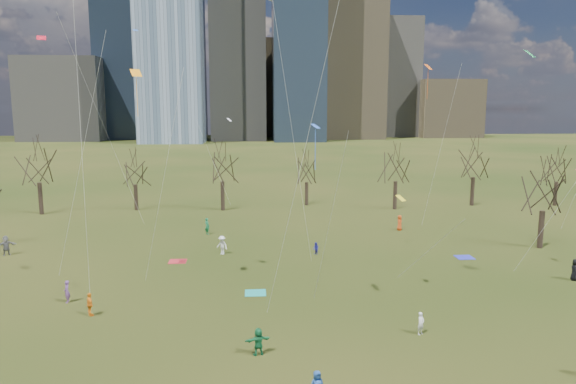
{
  "coord_description": "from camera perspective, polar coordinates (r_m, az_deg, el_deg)",
  "views": [
    {
      "loc": [
        -3.12,
        -30.32,
        13.88
      ],
      "look_at": [
        0.0,
        12.0,
        7.0
      ],
      "focal_mm": 32.0,
      "sensor_mm": 36.0,
      "label": 1
    }
  ],
  "objects": [
    {
      "name": "ground",
      "position": [
        33.49,
        1.56,
        -15.28
      ],
      "size": [
        500.0,
        500.0,
        0.0
      ],
      "primitive_type": "plane",
      "color": "black",
      "rests_on": "ground"
    },
    {
      "name": "downtown_skyline",
      "position": [
        242.27,
        -4.18,
        15.14
      ],
      "size": [
        212.5,
        78.0,
        118.0
      ],
      "color": "slate",
      "rests_on": "ground"
    },
    {
      "name": "bare_tree_row",
      "position": [
        68.05,
        -1.64,
        2.65
      ],
      "size": [
        113.04,
        29.8,
        9.5
      ],
      "color": "black",
      "rests_on": "ground"
    },
    {
      "name": "blanket_teal",
      "position": [
        39.94,
        -3.64,
        -11.12
      ],
      "size": [
        1.6,
        1.5,
        0.03
      ],
      "primitive_type": "cube",
      "color": "teal",
      "rests_on": "ground"
    },
    {
      "name": "blanket_navy",
      "position": [
        51.68,
        19.01,
        -6.87
      ],
      "size": [
        1.6,
        1.5,
        0.03
      ],
      "primitive_type": "cube",
      "color": "#272EB7",
      "rests_on": "ground"
    },
    {
      "name": "blanket_crimson",
      "position": [
        48.7,
        -12.15,
        -7.54
      ],
      "size": [
        1.6,
        1.5,
        0.03
      ],
      "primitive_type": "cube",
      "color": "#B4242C",
      "rests_on": "ground"
    },
    {
      "name": "person_1",
      "position": [
        33.91,
        14.55,
        -13.94
      ],
      "size": [
        0.62,
        0.58,
        1.43
      ],
      "primitive_type": "imported",
      "rotation": [
        0.0,
        0.0,
        0.61
      ],
      "color": "white",
      "rests_on": "ground"
    },
    {
      "name": "person_4",
      "position": [
        37.96,
        -21.16,
        -11.57
      ],
      "size": [
        0.86,
        1.01,
        1.62
      ],
      "primitive_type": "imported",
      "rotation": [
        0.0,
        0.0,
        2.17
      ],
      "color": "orange",
      "rests_on": "ground"
    },
    {
      "name": "person_5",
      "position": [
        30.43,
        -3.32,
        -16.25
      ],
      "size": [
        1.57,
        0.84,
        1.61
      ],
      "primitive_type": "imported",
      "rotation": [
        0.0,
        0.0,
        3.4
      ],
      "color": "#19733E",
      "rests_on": "ground"
    },
    {
      "name": "person_6",
      "position": [
        48.45,
        29.26,
        -7.54
      ],
      "size": [
        0.89,
        1.03,
        1.79
      ],
      "primitive_type": "imported",
      "rotation": [
        0.0,
        0.0,
        4.28
      ],
      "color": "black",
      "rests_on": "ground"
    },
    {
      "name": "person_7",
      "position": [
        41.06,
        -23.36,
        -10.12
      ],
      "size": [
        0.48,
        0.65,
        1.64
      ],
      "primitive_type": "imported",
      "rotation": [
        0.0,
        0.0,
        4.88
      ],
      "color": "#774993",
      "rests_on": "ground"
    },
    {
      "name": "person_8",
      "position": [
        49.65,
        3.12,
        -6.31
      ],
      "size": [
        0.69,
        0.74,
        1.22
      ],
      "primitive_type": "imported",
      "rotation": [
        0.0,
        0.0,
        5.2
      ],
      "color": "#23239A",
      "rests_on": "ground"
    },
    {
      "name": "person_9",
      "position": [
        50.08,
        -7.35,
        -5.87
      ],
      "size": [
        1.36,
        1.23,
        1.83
      ],
      "primitive_type": "imported",
      "rotation": [
        0.0,
        0.0,
        5.68
      ],
      "color": "white",
      "rests_on": "ground"
    },
    {
      "name": "person_11",
      "position": [
        56.26,
        -28.84,
        -5.23
      ],
      "size": [
        1.82,
        1.41,
        1.92
      ],
      "primitive_type": "imported",
      "rotation": [
        0.0,
        0.0,
        0.54
      ],
      "color": "slate",
      "rests_on": "ground"
    },
    {
      "name": "person_12",
      "position": [
        60.76,
        12.29,
        -3.35
      ],
      "size": [
        0.91,
        1.03,
        1.78
      ],
      "primitive_type": "imported",
      "rotation": [
        0.0,
        0.0,
        1.08
      ],
      "color": "#CD4816",
      "rests_on": "ground"
    },
    {
      "name": "person_13",
      "position": [
        58.17,
        -8.98,
        -3.77
      ],
      "size": [
        0.78,
        0.81,
        1.87
      ],
      "primitive_type": "imported",
      "rotation": [
        0.0,
        0.0,
        2.29
      ],
      "color": "#186C42",
      "rests_on": "ground"
    },
    {
      "name": "kites_airborne",
      "position": [
        40.92,
        6.78,
        7.02
      ],
      "size": [
        50.9,
        44.35,
        26.55
      ],
      "color": "orange",
      "rests_on": "ground"
    }
  ]
}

